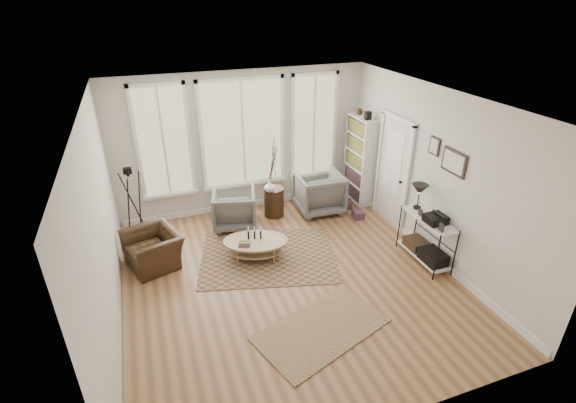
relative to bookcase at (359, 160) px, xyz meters
name	(u,v)px	position (x,y,z in m)	size (l,w,h in m)	color
room	(290,200)	(-2.42, -2.20, 0.47)	(5.50, 5.54, 2.90)	#9C6D46
bay_window	(243,136)	(-2.44, 0.49, 0.65)	(4.14, 0.12, 2.24)	tan
door	(393,170)	(0.13, -1.08, 0.17)	(0.09, 1.06, 2.22)	silver
bookcase	(359,160)	(0.00, 0.00, 0.00)	(0.31, 0.85, 2.06)	white
low_shelf	(426,235)	(-0.06, -2.52, -0.44)	(0.38, 1.08, 1.30)	white
wall_art	(449,158)	(0.14, -2.49, 0.92)	(0.04, 0.88, 0.44)	black
rug_main	(268,256)	(-2.56, -1.50, -0.95)	(2.35, 1.77, 0.01)	brown
rug_runner	(321,329)	(-2.41, -3.47, -0.94)	(1.81, 1.00, 0.01)	brown
coffee_table	(255,244)	(-2.78, -1.45, -0.68)	(1.29, 1.02, 0.52)	#A1855F
armchair_left	(234,209)	(-2.85, -0.23, -0.57)	(0.82, 0.84, 0.77)	slate
armchair_right	(319,192)	(-1.03, -0.20, -0.52)	(0.92, 0.95, 0.86)	slate
side_table	(274,179)	(-1.98, -0.07, -0.12)	(0.41, 0.41, 1.73)	#342111
vase	(270,186)	(-2.11, -0.18, -0.23)	(0.21, 0.21, 0.22)	silver
accent_chair	(153,249)	(-4.46, -1.04, -0.65)	(0.81, 0.93, 0.60)	#342111
tripod_camera	(134,208)	(-4.69, -0.11, -0.28)	(0.51, 0.51, 1.46)	black
book_stack_near	(347,204)	(-0.39, -0.29, -0.88)	(0.20, 0.25, 0.16)	maroon
book_stack_far	(358,214)	(-0.39, -0.79, -0.87)	(0.20, 0.26, 0.16)	maroon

